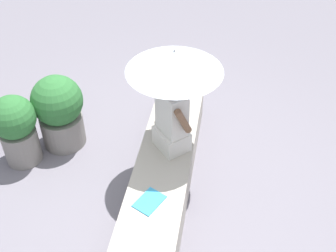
{
  "coord_description": "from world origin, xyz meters",
  "views": [
    {
      "loc": [
        3.0,
        0.54,
        3.44
      ],
      "look_at": [
        -0.09,
        0.02,
        0.79
      ],
      "focal_mm": 44.36,
      "sensor_mm": 36.0,
      "label": 1
    }
  ],
  "objects": [
    {
      "name": "tote_bag_canvas",
      "position": [
        -1.0,
        -0.03,
        0.57
      ],
      "size": [
        0.25,
        0.19,
        0.26
      ],
      "color": "silver",
      "rests_on": "stone_bench"
    },
    {
      "name": "planter_near",
      "position": [
        -0.15,
        -1.69,
        0.47
      ],
      "size": [
        0.5,
        0.5,
        0.87
      ],
      "color": "gray",
      "rests_on": "ground"
    },
    {
      "name": "parasol",
      "position": [
        -0.23,
        0.06,
        1.45
      ],
      "size": [
        0.92,
        0.92,
        1.15
      ],
      "color": "#B7B7BC",
      "rests_on": "stone_bench"
    },
    {
      "name": "person_seated",
      "position": [
        -0.17,
        0.05,
        0.83
      ],
      "size": [
        0.48,
        0.46,
        0.9
      ],
      "color": "beige",
      "rests_on": "stone_bench"
    },
    {
      "name": "handbag_black",
      "position": [
        -0.63,
        -0.07,
        0.59
      ],
      "size": [
        0.24,
        0.18,
        0.3
      ],
      "color": "black",
      "rests_on": "stone_bench"
    },
    {
      "name": "ground_plane",
      "position": [
        0.0,
        0.0,
        0.0
      ],
      "size": [
        14.0,
        14.0,
        0.0
      ],
      "primitive_type": "plane",
      "color": "slate"
    },
    {
      "name": "planter_far",
      "position": [
        -0.51,
        -1.32,
        0.49
      ],
      "size": [
        0.59,
        0.59,
        0.92
      ],
      "color": "gray",
      "rests_on": "ground"
    },
    {
      "name": "magazine",
      "position": [
        0.6,
        -0.04,
        0.45
      ],
      "size": [
        0.34,
        0.3,
        0.01
      ],
      "primitive_type": "cube",
      "rotation": [
        0.0,
        0.0,
        -0.46
      ],
      "color": "#339ED1",
      "rests_on": "stone_bench"
    },
    {
      "name": "stone_bench",
      "position": [
        0.0,
        0.0,
        0.22
      ],
      "size": [
        2.64,
        0.56,
        0.44
      ],
      "primitive_type": "cube",
      "color": "#A8A093",
      "rests_on": "ground"
    }
  ]
}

